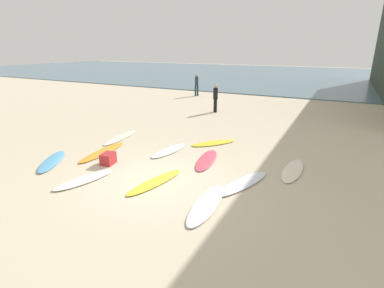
% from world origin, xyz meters
% --- Properties ---
extents(ground_plane, '(120.00, 120.00, 0.00)m').
position_xyz_m(ground_plane, '(0.00, 0.00, 0.00)').
color(ground_plane, beige).
extents(ocean_water, '(120.00, 40.00, 0.08)m').
position_xyz_m(ocean_water, '(0.00, 37.46, 0.04)').
color(ocean_water, slate).
rests_on(ocean_water, ground_plane).
extents(surfboard_0, '(0.87, 2.26, 0.07)m').
position_xyz_m(surfboard_0, '(0.13, -0.17, 0.04)').
color(surfboard_0, yellow).
rests_on(surfboard_0, ground_plane).
extents(surfboard_1, '(0.79, 2.07, 0.08)m').
position_xyz_m(surfboard_1, '(-0.96, 2.40, 0.04)').
color(surfboard_1, white).
rests_on(surfboard_1, ground_plane).
extents(surfboard_2, '(0.79, 2.33, 0.07)m').
position_xyz_m(surfboard_2, '(2.03, -0.64, 0.04)').
color(surfboard_2, silver).
rests_on(surfboard_2, ground_plane).
extents(surfboard_3, '(0.75, 2.56, 0.08)m').
position_xyz_m(surfboard_3, '(-3.14, 1.08, 0.04)').
color(surfboard_3, orange).
rests_on(surfboard_3, ground_plane).
extents(surfboard_4, '(0.99, 2.22, 0.07)m').
position_xyz_m(surfboard_4, '(0.75, 2.16, 0.04)').
color(surfboard_4, '#DA485D').
rests_on(surfboard_4, ground_plane).
extents(surfboard_5, '(0.63, 2.17, 0.07)m').
position_xyz_m(surfboard_5, '(3.65, 2.62, 0.03)').
color(surfboard_5, '#ECE2C4').
rests_on(surfboard_5, ground_plane).
extents(surfboard_6, '(0.84, 2.48, 0.07)m').
position_xyz_m(surfboard_6, '(-3.80, 2.88, 0.04)').
color(surfboard_6, silver).
rests_on(surfboard_6, ground_plane).
extents(surfboard_7, '(1.62, 2.10, 0.09)m').
position_xyz_m(surfboard_7, '(-4.04, -0.47, 0.04)').
color(surfboard_7, '#559FD2').
rests_on(surfboard_7, ground_plane).
extents(surfboard_8, '(1.70, 1.90, 0.07)m').
position_xyz_m(surfboard_8, '(0.20, 4.05, 0.03)').
color(surfboard_8, yellow).
rests_on(surfboard_8, ground_plane).
extents(surfboard_9, '(1.00, 2.01, 0.08)m').
position_xyz_m(surfboard_9, '(-1.87, -1.05, 0.04)').
color(surfboard_9, white).
rests_on(surfboard_9, ground_plane).
extents(surfboard_10, '(1.28, 2.40, 0.08)m').
position_xyz_m(surfboard_10, '(2.48, 0.92, 0.04)').
color(surfboard_10, white).
rests_on(surfboard_10, ground_plane).
extents(beachgoer_near, '(0.40, 0.40, 1.72)m').
position_xyz_m(beachgoer_near, '(-2.19, 9.88, 0.96)').
color(beachgoer_near, black).
rests_on(beachgoer_near, ground_plane).
extents(beachgoer_mid, '(0.34, 0.28, 1.80)m').
position_xyz_m(beachgoer_mid, '(-6.05, 15.03, 1.01)').
color(beachgoer_mid, '#1E3342').
rests_on(beachgoer_mid, ground_plane).
extents(beach_cooler, '(0.48, 0.58, 0.39)m').
position_xyz_m(beach_cooler, '(-2.15, 0.33, 0.20)').
color(beach_cooler, '#B2282D').
rests_on(beach_cooler, ground_plane).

